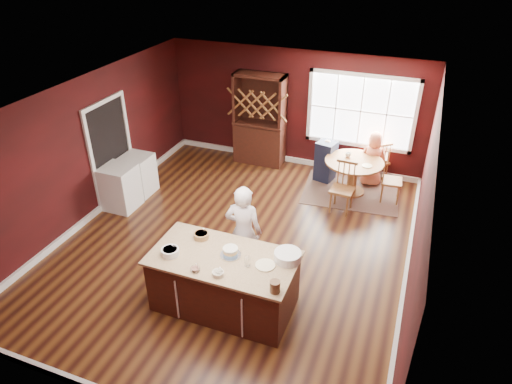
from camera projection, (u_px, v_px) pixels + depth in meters
The scene contains 27 objects.
room_shell at pixel (235, 177), 7.64m from camera, with size 7.00×7.00×7.00m.
window at pixel (361, 111), 9.89m from camera, with size 2.36×0.10×1.66m, color white, non-canonical shape.
doorway at pixel (111, 153), 9.19m from camera, with size 0.08×1.26×2.13m, color white, non-canonical shape.
kitchen_island at pixel (224, 283), 6.73m from camera, with size 2.11×1.10×0.92m.
dining_table at pixel (353, 170), 9.59m from camera, with size 1.22×1.22×0.75m.
baker at pixel (244, 232), 7.19m from camera, with size 0.60×0.39×1.64m, color silver.
layer_cake at pixel (230, 252), 6.49m from camera, with size 0.31×0.31×0.12m, color silver, non-canonical shape.
bowl_blue at pixel (170, 252), 6.51m from camera, with size 0.26×0.26×0.10m, color white.
bowl_yellow at pixel (201, 235), 6.86m from camera, with size 0.23×0.23×0.09m, color #A27D56.
bowl_pink at pixel (195, 269), 6.21m from camera, with size 0.14×0.14×0.05m, color white.
bowl_olive at pixel (218, 273), 6.13m from camera, with size 0.16×0.16×0.06m, color beige.
drinking_glass at pixel (247, 261), 6.27m from camera, with size 0.08×0.08×0.16m, color silver.
dinner_plate at pixel (265, 265), 6.31m from camera, with size 0.28×0.28×0.02m, color #F1E6C8.
white_tub at pixel (288, 256), 6.39m from camera, with size 0.39×0.39×0.13m, color white.
stoneware_crock at pixel (275, 287), 5.83m from camera, with size 0.14×0.14×0.17m, color #43341F.
rug at pixel (351, 192), 9.86m from camera, with size 1.98×1.53×0.01m, color brown.
chair_east at pixel (392, 179), 9.32m from camera, with size 0.42×0.40×1.01m, color brown, non-canonical shape.
chair_south at pixel (342, 188), 8.97m from camera, with size 0.44×0.42×1.05m, color olive, non-canonical shape.
chair_north at pixel (379, 160), 10.16m from camera, with size 0.39×0.37×0.93m, color brown, non-canonical shape.
seated_woman at pixel (373, 159), 9.88m from camera, with size 0.60×0.39×1.23m, color #EA815C.
high_chair at pixel (326, 160), 10.12m from camera, with size 0.39×0.39×0.96m, color #1D253D, non-canonical shape.
toddler at pixel (323, 146), 9.97m from camera, with size 0.18×0.14×0.26m, color #8CA5BF, non-canonical shape.
table_plate at pixel (367, 166), 9.28m from camera, with size 0.21×0.21×0.02m, color beige.
table_cup at pixel (348, 155), 9.63m from camera, with size 0.12×0.12×0.09m, color white.
hutch at pixel (260, 120), 10.60m from camera, with size 1.18×0.49×2.16m, color black.
washer at pixel (120, 187), 9.13m from camera, with size 0.62×0.60×0.90m, color silver.
dryer at pixel (138, 174), 9.65m from camera, with size 0.59×0.57×0.86m, color silver.
Camera 1 is at (2.73, -6.14, 5.01)m, focal length 32.00 mm.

